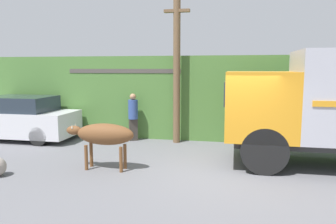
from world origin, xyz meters
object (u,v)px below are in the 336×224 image
object	(u,v)px
brown_cow	(104,135)
pedestrian_on_hill	(133,115)
parked_suv	(19,119)
utility_pole	(177,66)

from	to	relation	value
brown_cow	pedestrian_on_hill	size ratio (longest dim) A/B	1.07
brown_cow	pedestrian_on_hill	bearing A→B (deg)	109.11
parked_suv	utility_pole	xyz separation A→B (m)	(5.89, 0.69, 1.95)
pedestrian_on_hill	brown_cow	bearing A→B (deg)	67.17
pedestrian_on_hill	utility_pole	world-z (taller)	utility_pole
parked_suv	utility_pole	distance (m)	6.24
pedestrian_on_hill	parked_suv	bearing A→B (deg)	-18.68
brown_cow	parked_suv	xyz separation A→B (m)	(-4.57, 2.84, -0.14)
parked_suv	pedestrian_on_hill	bearing A→B (deg)	9.76
brown_cow	utility_pole	bearing A→B (deg)	83.58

